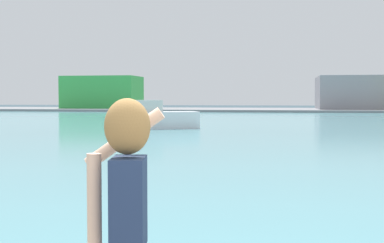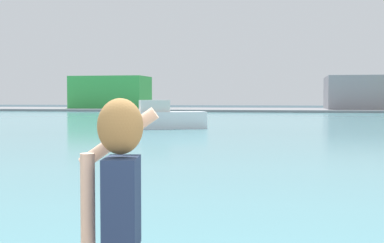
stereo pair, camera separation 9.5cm
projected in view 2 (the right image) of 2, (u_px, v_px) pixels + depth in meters
name	position (u px, v px, depth m)	size (l,w,h in m)	color
ground_plane	(289.00, 122.00, 51.44)	(220.00, 220.00, 0.00)	#334751
harbor_water	(289.00, 121.00, 53.40)	(140.00, 100.00, 0.02)	#599EA8
far_shore_dock	(290.00, 110.00, 92.64)	(140.00, 20.00, 0.40)	gray
person_photographer	(120.00, 208.00, 3.20)	(0.53, 0.55, 1.74)	#2D3342
boat_moored	(163.00, 118.00, 39.87)	(6.53, 4.30, 2.18)	white
warehouse_left	(111.00, 92.00, 99.10)	(13.81, 8.60, 5.99)	green
warehouse_right	(374.00, 93.00, 91.67)	(16.48, 13.86, 5.71)	gray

